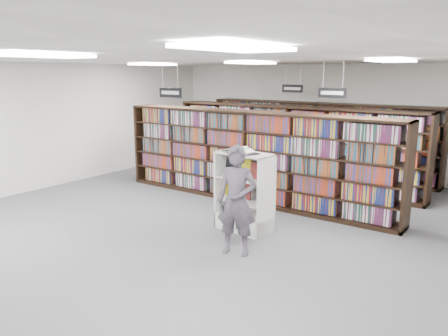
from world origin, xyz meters
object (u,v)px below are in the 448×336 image
Objects in this scene: open_book at (240,151)px; shopper at (237,201)px; endcap_display at (245,205)px; bookshelf_row_near at (250,157)px.

shopper is at bearing -39.28° from open_book.
shopper reaches higher than endcap_display.
shopper is (1.46, -2.70, -0.14)m from bookshelf_row_near.
bookshelf_row_near is 4.67× the size of endcap_display.
open_book is (0.88, -1.74, 0.48)m from bookshelf_row_near.
bookshelf_row_near is at bearing 125.92° from endcap_display.
shopper is (0.49, -1.03, 0.41)m from endcap_display.
open_book is at bearing 104.77° from shopper.
open_book is (-0.09, -0.07, 1.03)m from endcap_display.
bookshelf_row_near is 3.07m from shopper.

